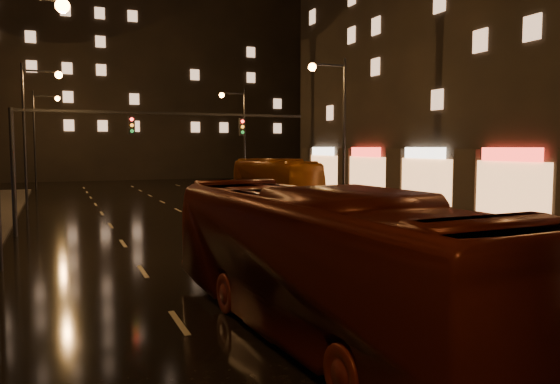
% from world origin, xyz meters
% --- Properties ---
extents(ground, '(140.00, 140.00, 0.00)m').
position_xyz_m(ground, '(0.00, 20.00, 0.00)').
color(ground, black).
rests_on(ground, ground).
extents(sidewalk_right, '(7.00, 70.00, 0.15)m').
position_xyz_m(sidewalk_right, '(13.50, 15.00, 0.07)').
color(sidewalk_right, '#38332D').
rests_on(sidewalk_right, ground).
extents(building_distant, '(44.00, 16.00, 36.00)m').
position_xyz_m(building_distant, '(4.00, 72.00, 18.00)').
color(building_distant, black).
rests_on(building_distant, ground).
extents(traffic_signal, '(15.31, 0.32, 6.20)m').
position_xyz_m(traffic_signal, '(-5.06, 20.00, 4.74)').
color(traffic_signal, black).
rests_on(traffic_signal, ground).
extents(railing_right, '(0.05, 56.00, 1.00)m').
position_xyz_m(railing_right, '(10.20, 18.00, 0.90)').
color(railing_right, '#99999E').
rests_on(railing_right, sidewalk_right).
extents(bus_red, '(3.65, 12.51, 3.44)m').
position_xyz_m(bus_red, '(-2.21, 2.00, 1.72)').
color(bus_red, '#52150B').
rests_on(bus_red, ground).
extents(bus_curb, '(3.24, 12.30, 3.40)m').
position_xyz_m(bus_curb, '(8.82, 32.09, 1.70)').
color(bus_curb, '#843E0D').
rests_on(bus_curb, ground).
extents(taxi_near, '(2.12, 4.39, 1.45)m').
position_xyz_m(taxi_near, '(4.00, 1.88, 0.72)').
color(taxi_near, orange).
rests_on(taxi_near, ground).
extents(taxi_far, '(2.17, 4.78, 1.36)m').
position_xyz_m(taxi_far, '(6.23, 10.00, 0.68)').
color(taxi_far, '#C46812').
rests_on(taxi_far, ground).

